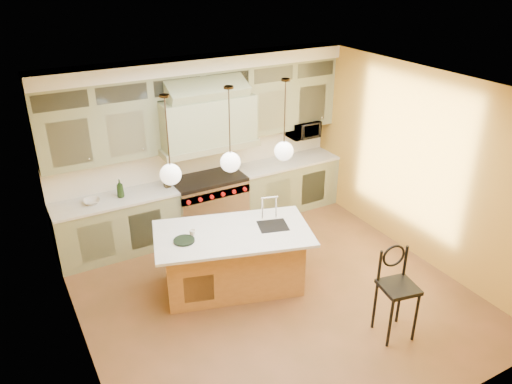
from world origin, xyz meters
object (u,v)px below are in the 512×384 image
kitchen_island (233,258)px  range (209,203)px  counter_stool (397,287)px  microwave (303,129)px

kitchen_island → range: bearing=93.5°
range → counter_stool: bearing=-75.5°
counter_stool → range: bearing=115.3°
range → kitchen_island: kitchen_island is taller
range → microwave: bearing=3.1°
counter_stool → kitchen_island: bearing=136.5°
kitchen_island → counter_stool: kitchen_island is taller
kitchen_island → microwave: (2.35, 1.80, 0.98)m
kitchen_island → counter_stool: 2.24m
range → kitchen_island: bearing=-103.1°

